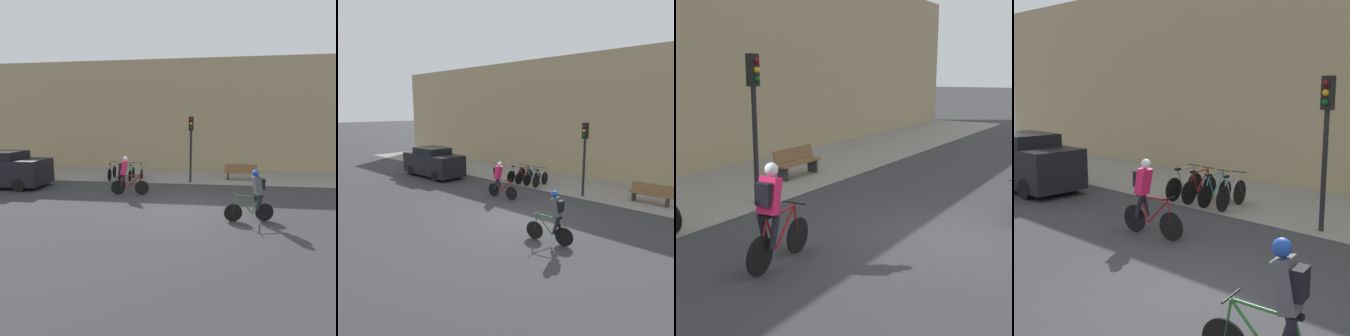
% 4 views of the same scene
% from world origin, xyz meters
% --- Properties ---
extents(ground, '(200.00, 200.00, 0.00)m').
position_xyz_m(ground, '(0.00, 0.00, 0.00)').
color(ground, '#333335').
extents(kerb_strip, '(44.00, 4.50, 0.01)m').
position_xyz_m(kerb_strip, '(0.00, 6.75, 0.00)').
color(kerb_strip, gray).
rests_on(kerb_strip, ground).
extents(building_facade, '(44.00, 0.60, 7.56)m').
position_xyz_m(building_facade, '(0.00, 9.30, 3.78)').
color(building_facade, tan).
rests_on(building_facade, ground).
extents(cyclist_pink, '(1.74, 0.47, 1.76)m').
position_xyz_m(cyclist_pink, '(-2.95, 2.00, 0.95)').
color(cyclist_pink, black).
rests_on(cyclist_pink, ground).
extents(cyclist_grey, '(1.64, 0.53, 1.74)m').
position_xyz_m(cyclist_grey, '(2.23, -0.78, 0.95)').
color(cyclist_grey, black).
rests_on(cyclist_grey, ground).
extents(parked_bike_0, '(0.46, 1.75, 0.99)m').
position_xyz_m(parked_bike_0, '(-4.72, 5.26, 0.41)').
color(parked_bike_0, black).
rests_on(parked_bike_0, ground).
extents(parked_bike_1, '(0.46, 1.70, 0.98)m').
position_xyz_m(parked_bike_1, '(-4.13, 5.26, 0.41)').
color(parked_bike_1, black).
rests_on(parked_bike_1, ground).
extents(parked_bike_2, '(0.46, 1.63, 0.96)m').
position_xyz_m(parked_bike_2, '(-3.53, 5.26, 0.39)').
color(parked_bike_2, black).
rests_on(parked_bike_2, ground).
extents(parked_bike_3, '(0.46, 1.67, 0.99)m').
position_xyz_m(parked_bike_3, '(-2.94, 5.26, 0.41)').
color(parked_bike_3, black).
rests_on(parked_bike_3, ground).
extents(traffic_light_pole, '(0.26, 0.30, 3.61)m').
position_xyz_m(traffic_light_pole, '(-0.10, 4.96, 2.50)').
color(traffic_light_pole, black).
rests_on(traffic_light_pole, ground).
extents(bench, '(1.86, 0.44, 0.89)m').
position_xyz_m(bench, '(2.80, 5.98, 0.48)').
color(bench, brown).
rests_on(bench, ground).
extents(parked_car, '(4.30, 1.84, 1.85)m').
position_xyz_m(parked_car, '(-9.53, 2.73, 0.90)').
color(parked_car, black).
rests_on(parked_car, ground).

